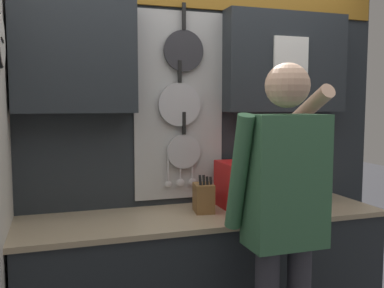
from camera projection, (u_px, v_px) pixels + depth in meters
base_cabinet_counter at (205, 288)px, 2.57m from camera, size 2.15×0.60×0.91m
back_wall_unit at (193, 115)px, 2.73m from camera, size 2.72×0.22×2.45m
microwave at (262, 185)px, 2.67m from camera, size 0.50×0.37×0.29m
knife_block at (204, 198)px, 2.56m from camera, size 0.13×0.16×0.23m
utensil_crock at (322, 190)px, 2.82m from camera, size 0.13×0.13×0.34m
person at (284, 207)px, 2.10m from camera, size 0.54×0.64×1.75m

